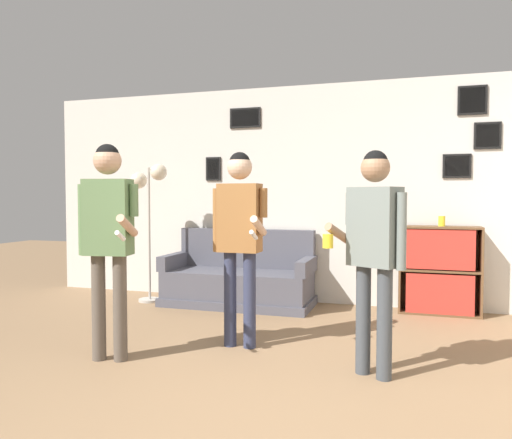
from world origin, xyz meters
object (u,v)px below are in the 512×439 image
(person_player_foreground_center, at_px, (240,227))
(couch, at_px, (239,280))
(floor_lamp, at_px, (149,194))
(person_watcher_holding_cup, at_px, (374,239))
(drinking_cup, at_px, (442,221))
(bookshelf, at_px, (439,270))
(person_player_foreground_left, at_px, (108,227))

(person_player_foreground_center, bearing_deg, couch, 109.26)
(floor_lamp, xyz_separation_m, person_watcher_holding_cup, (2.88, -1.87, -0.34))
(drinking_cup, bearing_deg, person_watcher_holding_cup, -104.71)
(bookshelf, distance_m, drinking_cup, 0.55)
(floor_lamp, bearing_deg, person_player_foreground_left, -68.69)
(floor_lamp, height_order, drinking_cup, floor_lamp)
(couch, relative_size, person_player_foreground_center, 1.06)
(bookshelf, xyz_separation_m, floor_lamp, (-3.45, -0.36, 0.86))
(person_player_foreground_left, bearing_deg, floor_lamp, 111.31)
(person_player_foreground_center, bearing_deg, drinking_cup, 46.26)
(floor_lamp, distance_m, drinking_cup, 3.50)
(bookshelf, distance_m, floor_lamp, 3.58)
(person_player_foreground_left, bearing_deg, drinking_cup, 43.30)
(floor_lamp, relative_size, person_watcher_holding_cup, 1.04)
(couch, bearing_deg, person_player_foreground_left, -97.72)
(floor_lamp, xyz_separation_m, person_player_foreground_left, (0.83, -2.13, -0.28))
(person_watcher_holding_cup, height_order, drinking_cup, person_watcher_holding_cup)
(person_watcher_holding_cup, bearing_deg, bookshelf, 75.68)
(person_watcher_holding_cup, bearing_deg, person_player_foreground_left, -172.79)
(person_player_foreground_left, bearing_deg, person_player_foreground_center, 36.47)
(person_player_foreground_left, xyz_separation_m, person_player_foreground_center, (0.88, 0.65, -0.02))
(person_watcher_holding_cup, distance_m, drinking_cup, 2.30)
(couch, height_order, drinking_cup, drinking_cup)
(person_player_foreground_left, xyz_separation_m, drinking_cup, (2.64, 2.49, -0.03))
(person_player_foreground_left, relative_size, drinking_cup, 15.25)
(person_player_foreground_center, height_order, drinking_cup, person_player_foreground_center)
(person_player_foreground_center, bearing_deg, person_player_foreground_left, -143.53)
(person_player_foreground_center, bearing_deg, person_watcher_holding_cup, -18.58)
(person_player_foreground_left, relative_size, person_watcher_holding_cup, 1.05)
(bookshelf, xyz_separation_m, person_watcher_holding_cup, (-0.57, -2.23, 0.52))
(floor_lamp, bearing_deg, bookshelf, 5.96)
(bookshelf, bearing_deg, person_player_foreground_center, -133.48)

